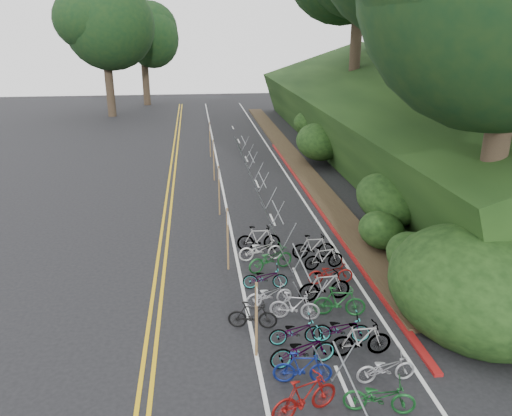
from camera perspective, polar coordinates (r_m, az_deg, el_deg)
The scene contains 10 objects.
ground at distance 15.04m, azimuth -4.13°, elevation -15.68°, with size 120.00×120.00×0.00m, color black.
road_markings at distance 24.00m, azimuth -3.97°, elevation -1.51°, with size 7.47×80.00×0.01m.
red_curb at distance 26.47m, azimuth 6.80°, elevation 0.57°, with size 0.25×28.00×0.10m, color maroon.
embankment at distance 34.59m, azimuth 16.09°, elevation 8.82°, with size 14.30×48.14×9.11m.
bike_rack_front at distance 12.45m, azimuth 10.64°, elevation -19.76°, with size 1.15×2.92×1.18m.
bike_racks_rest at distance 26.66m, azimuth 0.71°, elevation 2.67°, with size 1.14×23.00×1.17m.
signpost_near at distance 13.98m, azimuth 0.04°, elevation -12.08°, with size 0.08×0.40×2.31m.
signposts_rest at distance 27.25m, azimuth -4.59°, elevation 4.25°, with size 0.08×18.40×2.50m.
bike_front at distance 15.61m, azimuth -0.39°, elevation -12.13°, with size 1.53×0.43×0.92m, color black.
bike_valet at distance 16.43m, azimuth 5.84°, elevation -10.38°, with size 3.27×11.41×1.09m.
Camera 1 is at (-0.47, -12.24, 8.72)m, focal length 35.00 mm.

